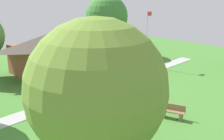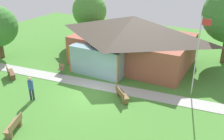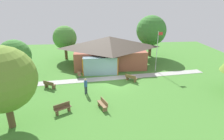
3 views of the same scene
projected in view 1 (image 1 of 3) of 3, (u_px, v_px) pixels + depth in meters
ground_plane at (125, 88)px, 21.63m from camera, size 44.00×44.00×0.00m
pavilion at (74, 48)px, 25.88m from camera, size 11.06×8.51×4.33m
footpath at (113, 84)px, 22.62m from camera, size 24.90×4.10×0.03m
flagpole at (147, 36)px, 27.18m from camera, size 0.64×0.08×5.57m
bench_front_left at (134, 134)px, 13.87m from camera, size 1.51×1.15×0.84m
bench_mid_left at (44, 113)px, 16.22m from camera, size 1.51×1.17×0.84m
bench_rear_near_path at (141, 77)px, 23.08m from camera, size 1.41×1.33×0.84m
bench_front_center at (172, 112)px, 16.42m from camera, size 0.97×1.55×0.84m
patio_chair_west at (67, 90)px, 20.07m from camera, size 0.58×0.58×0.86m
visitor_strolling_lawn at (117, 95)px, 17.40m from camera, size 0.34×0.34×1.74m
tree_behind_pavilion_right at (107, 16)px, 33.09m from camera, size 5.04×5.04×6.99m
tree_lawn_corner at (96, 89)px, 9.36m from camera, size 4.85×4.85×6.48m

